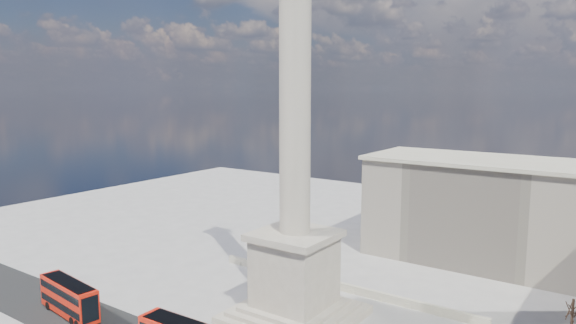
% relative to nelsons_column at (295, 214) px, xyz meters
% --- Properties ---
extents(nelsons_column, '(14.00, 14.00, 49.85)m').
position_rel_nelsons_column_xyz_m(nelsons_column, '(0.00, 0.00, 0.00)').
color(nelsons_column, '#AEA491').
rests_on(nelsons_column, ground).
extents(balustrade_wall, '(40.00, 0.60, 1.10)m').
position_rel_nelsons_column_xyz_m(balustrade_wall, '(0.00, 11.00, -12.37)').
color(balustrade_wall, '#BAB39A').
rests_on(balustrade_wall, ground).
extents(building_northeast, '(51.00, 17.00, 16.60)m').
position_rel_nelsons_column_xyz_m(building_northeast, '(20.00, 35.00, -4.59)').
color(building_northeast, '#B8AD97').
rests_on(building_northeast, ground).
extents(red_bus_a, '(10.82, 3.68, 4.30)m').
position_rel_nelsons_column_xyz_m(red_bus_a, '(-23.05, -15.00, -10.66)').
color(red_bus_a, red).
rests_on(red_bus_a, ground).
extents(bare_tree_far, '(1.57, 1.57, 6.41)m').
position_rel_nelsons_column_xyz_m(bare_tree_far, '(28.23, 9.51, -7.87)').
color(bare_tree_far, '#332319').
rests_on(bare_tree_far, ground).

